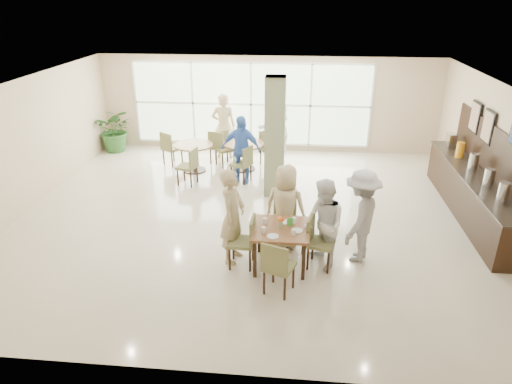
# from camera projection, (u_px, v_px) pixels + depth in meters

# --- Properties ---
(ground) EXTENTS (10.00, 10.00, 0.00)m
(ground) POSITION_uv_depth(u_px,v_px,m) (252.00, 215.00, 9.96)
(ground) COLOR beige
(ground) RESTS_ON ground
(room_shell) EXTENTS (10.00, 10.00, 10.00)m
(room_shell) POSITION_uv_depth(u_px,v_px,m) (252.00, 141.00, 9.27)
(room_shell) COLOR white
(room_shell) RESTS_ON ground
(window_bank) EXTENTS (7.00, 0.04, 7.00)m
(window_bank) POSITION_uv_depth(u_px,v_px,m) (251.00, 104.00, 13.49)
(window_bank) COLOR silver
(window_bank) RESTS_ON ground
(column) EXTENTS (0.45, 0.45, 2.80)m
(column) POSITION_uv_depth(u_px,v_px,m) (275.00, 138.00, 10.45)
(column) COLOR #707551
(column) RESTS_ON ground
(main_table) EXTENTS (0.97, 0.97, 0.75)m
(main_table) POSITION_uv_depth(u_px,v_px,m) (281.00, 232.00, 7.91)
(main_table) COLOR brown
(main_table) RESTS_ON ground
(round_table_left) EXTENTS (1.03, 1.03, 0.75)m
(round_table_left) POSITION_uv_depth(u_px,v_px,m) (194.00, 151.00, 12.20)
(round_table_left) COLOR brown
(round_table_left) RESTS_ON ground
(round_table_right) EXTENTS (1.12, 1.12, 0.75)m
(round_table_right) POSITION_uv_depth(u_px,v_px,m) (244.00, 149.00, 12.30)
(round_table_right) COLOR brown
(round_table_right) RESTS_ON ground
(chairs_main_table) EXTENTS (1.90, 2.13, 0.95)m
(chairs_main_table) POSITION_uv_depth(u_px,v_px,m) (281.00, 242.00, 7.98)
(chairs_main_table) COLOR brown
(chairs_main_table) RESTS_ON ground
(chairs_table_left) EXTENTS (2.11, 2.02, 0.95)m
(chairs_table_left) POSITION_uv_depth(u_px,v_px,m) (195.00, 154.00, 12.21)
(chairs_table_left) COLOR brown
(chairs_table_left) RESTS_ON ground
(chairs_table_right) EXTENTS (2.00, 1.89, 0.95)m
(chairs_table_right) POSITION_uv_depth(u_px,v_px,m) (243.00, 153.00, 12.31)
(chairs_table_right) COLOR brown
(chairs_table_right) RESTS_ON ground
(tabletop_clutter) EXTENTS (0.71, 0.73, 0.21)m
(tabletop_clutter) POSITION_uv_depth(u_px,v_px,m) (282.00, 225.00, 7.83)
(tabletop_clutter) COLOR white
(tabletop_clutter) RESTS_ON main_table
(buffet_counter) EXTENTS (0.64, 4.70, 1.95)m
(buffet_counter) POSITION_uv_depth(u_px,v_px,m) (472.00, 191.00, 9.78)
(buffet_counter) COLOR black
(buffet_counter) RESTS_ON ground
(framed_art_a) EXTENTS (0.05, 0.55, 0.70)m
(framed_art_a) POSITION_uv_depth(u_px,v_px,m) (488.00, 127.00, 9.68)
(framed_art_a) COLOR black
(framed_art_a) RESTS_ON ground
(framed_art_b) EXTENTS (0.05, 0.55, 0.70)m
(framed_art_b) POSITION_uv_depth(u_px,v_px,m) (475.00, 117.00, 10.41)
(framed_art_b) COLOR black
(framed_art_b) RESTS_ON ground
(potted_plant) EXTENTS (1.31, 1.31, 1.33)m
(potted_plant) POSITION_uv_depth(u_px,v_px,m) (116.00, 130.00, 13.69)
(potted_plant) COLOR #295C24
(potted_plant) RESTS_ON ground
(teen_left) EXTENTS (0.54, 0.71, 1.75)m
(teen_left) POSITION_uv_depth(u_px,v_px,m) (233.00, 216.00, 8.00)
(teen_left) COLOR tan
(teen_left) RESTS_ON ground
(teen_far) EXTENTS (0.89, 0.65, 1.64)m
(teen_far) POSITION_uv_depth(u_px,v_px,m) (285.00, 207.00, 8.48)
(teen_far) COLOR tan
(teen_far) RESTS_ON ground
(teen_right) EXTENTS (0.89, 0.98, 1.63)m
(teen_right) POSITION_uv_depth(u_px,v_px,m) (324.00, 225.00, 7.84)
(teen_right) COLOR white
(teen_right) RESTS_ON ground
(teen_standing) EXTENTS (1.05, 1.28, 1.72)m
(teen_standing) POSITION_uv_depth(u_px,v_px,m) (361.00, 216.00, 8.03)
(teen_standing) COLOR #98989A
(teen_standing) RESTS_ON ground
(adult_a) EXTENTS (1.09, 0.73, 1.72)m
(adult_a) POSITION_uv_depth(u_px,v_px,m) (241.00, 149.00, 11.39)
(adult_a) COLOR #4575CF
(adult_a) RESTS_ON ground
(adult_b) EXTENTS (1.38, 1.88, 1.86)m
(adult_b) POSITION_uv_depth(u_px,v_px,m) (277.00, 137.00, 12.14)
(adult_b) COLOR white
(adult_b) RESTS_ON ground
(adult_standing) EXTENTS (0.72, 0.50, 1.88)m
(adult_standing) POSITION_uv_depth(u_px,v_px,m) (224.00, 126.00, 13.04)
(adult_standing) COLOR tan
(adult_standing) RESTS_ON ground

